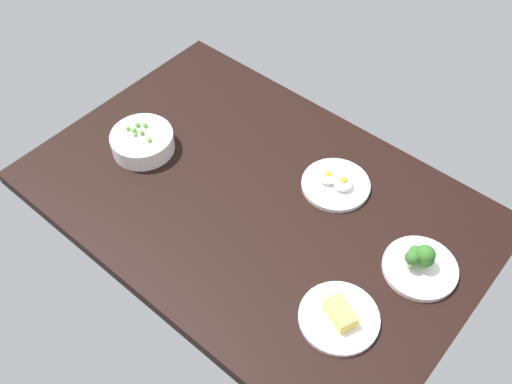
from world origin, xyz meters
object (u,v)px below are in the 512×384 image
Objects in this scene: plate_cheese at (339,317)px; plate_broccoli at (421,264)px; plate_eggs at (336,183)px; bowl_peas at (142,141)px.

plate_broccoli is at bearing -106.66° from plate_cheese.
plate_cheese is 1.00× the size of plate_eggs.
plate_broccoli reaches higher than plate_eggs.
plate_broccoli is (-30.67, 8.41, 1.06)cm from plate_eggs.
bowl_peas is at bearing 25.53° from plate_eggs.
plate_cheese is at bearing 173.86° from bowl_peas.
plate_broccoli is at bearing 164.66° from plate_eggs.
plate_broccoli reaches higher than bowl_peas.
plate_broccoli is at bearing -169.11° from bowl_peas.
plate_eggs reaches higher than plate_cheese.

